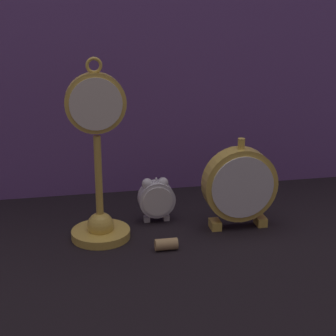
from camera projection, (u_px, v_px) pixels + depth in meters
ground_plane at (176, 249)px, 1.05m from camera, size 4.00×4.00×0.00m
fabric_backdrop_drape at (147, 45)px, 1.25m from camera, size 1.31×0.01×0.68m
pocket_watch_on_stand at (99, 178)px, 1.06m from camera, size 0.11×0.11×0.35m
alarm_clock_twin_bell at (156, 198)px, 1.15m from camera, size 0.08×0.03×0.10m
mantel_clock_silver at (240, 185)px, 1.11m from camera, size 0.15×0.04×0.19m
wine_cork at (166, 243)px, 1.05m from camera, size 0.04×0.02×0.02m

